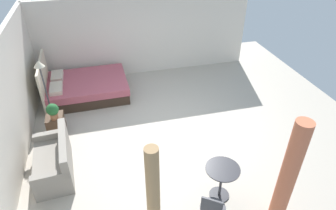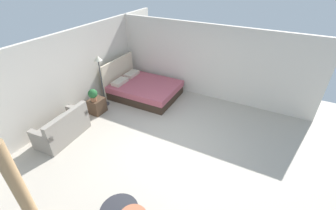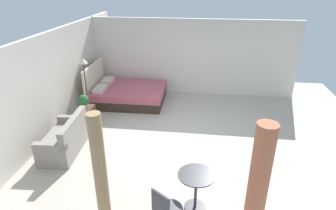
{
  "view_description": "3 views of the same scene",
  "coord_description": "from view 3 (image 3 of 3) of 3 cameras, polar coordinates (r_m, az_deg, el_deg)",
  "views": [
    {
      "loc": [
        -5.66,
        1.5,
        4.59
      ],
      "look_at": [
        -0.37,
        0.14,
        0.92
      ],
      "focal_mm": 31.45,
      "sensor_mm": 36.0,
      "label": 1
    },
    {
      "loc": [
        -3.88,
        -2.11,
        4.11
      ],
      "look_at": [
        0.77,
        0.34,
        0.81
      ],
      "focal_mm": 24.42,
      "sensor_mm": 36.0,
      "label": 2
    },
    {
      "loc": [
        -6.12,
        -0.4,
        3.71
      ],
      "look_at": [
        0.07,
        0.41,
        0.87
      ],
      "focal_mm": 30.28,
      "sensor_mm": 36.0,
      "label": 3
    }
  ],
  "objects": [
    {
      "name": "curtain_right",
      "position": [
        4.4,
        -13.41,
        -13.78
      ],
      "size": [
        0.2,
        0.2,
        2.06
      ],
      "color": "tan",
      "rests_on": "ground"
    },
    {
      "name": "couch",
      "position": [
        6.94,
        -19.99,
        -6.59
      ],
      "size": [
        1.44,
        0.8,
        0.85
      ],
      "color": "gray",
      "rests_on": "ground"
    },
    {
      "name": "potted_plant",
      "position": [
        7.79,
        -16.64,
        0.76
      ],
      "size": [
        0.28,
        0.28,
        0.4
      ],
      "color": "#935B3D",
      "rests_on": "nightstand"
    },
    {
      "name": "nightstand",
      "position": [
        8.08,
        -16.14,
        -1.99
      ],
      "size": [
        0.47,
        0.4,
        0.48
      ],
      "color": "#473323",
      "rests_on": "ground"
    },
    {
      "name": "wall_back",
      "position": [
        7.61,
        -23.03,
        3.61
      ],
      "size": [
        9.34,
        0.12,
        2.5
      ],
      "primitive_type": "cube",
      "color": "silver",
      "rests_on": "ground"
    },
    {
      "name": "ground_plane",
      "position": [
        7.17,
        3.19,
        -6.83
      ],
      "size": [
        9.34,
        9.79,
        0.02
      ],
      "primitive_type": "cube",
      "color": "#B2A899"
    },
    {
      "name": "balcony_table",
      "position": [
        4.99,
        5.65,
        -15.71
      ],
      "size": [
        0.63,
        0.63,
        0.72
      ],
      "color": "#2D2D33",
      "rests_on": "ground"
    },
    {
      "name": "wall_right",
      "position": [
        9.61,
        4.89,
        9.57
      ],
      "size": [
        0.12,
        6.79,
        2.5
      ],
      "primitive_type": "cube",
      "color": "silver",
      "rests_on": "ground"
    },
    {
      "name": "bed",
      "position": [
        9.2,
        -8.33,
        2.3
      ],
      "size": [
        1.75,
        2.29,
        1.22
      ],
      "color": "#38281E",
      "rests_on": "ground"
    },
    {
      "name": "floor_lamp",
      "position": [
        8.16,
        -16.52,
        6.38
      ],
      "size": [
        0.27,
        0.27,
        1.71
      ],
      "color": "#3F3F44",
      "rests_on": "ground"
    },
    {
      "name": "curtain_left",
      "position": [
        4.25,
        17.54,
        -15.98
      ],
      "size": [
        0.28,
        0.28,
        2.06
      ],
      "color": "#D1704C",
      "rests_on": "ground"
    },
    {
      "name": "cafe_chair_near_window",
      "position": [
        4.52,
        -0.61,
        -20.07
      ],
      "size": [
        0.6,
        0.6,
        0.88
      ],
      "color": "#3F3F44",
      "rests_on": "ground"
    }
  ]
}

